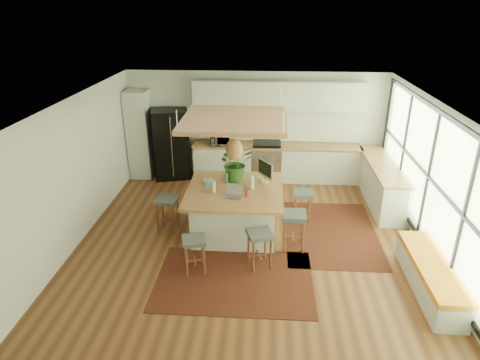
# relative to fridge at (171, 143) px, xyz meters

# --- Properties ---
(floor) EXTENTS (7.00, 7.00, 0.00)m
(floor) POSITION_rel_fridge_xyz_m (2.15, -3.18, -0.93)
(floor) COLOR #522C17
(floor) RESTS_ON ground
(ceiling) EXTENTS (7.00, 7.00, 0.00)m
(ceiling) POSITION_rel_fridge_xyz_m (2.15, -3.18, 1.78)
(ceiling) COLOR white
(ceiling) RESTS_ON ground
(wall_back) EXTENTS (6.50, 0.00, 6.50)m
(wall_back) POSITION_rel_fridge_xyz_m (2.15, 0.32, 0.42)
(wall_back) COLOR silver
(wall_back) RESTS_ON ground
(wall_front) EXTENTS (6.50, 0.00, 6.50)m
(wall_front) POSITION_rel_fridge_xyz_m (2.15, -6.68, 0.42)
(wall_front) COLOR silver
(wall_front) RESTS_ON ground
(wall_left) EXTENTS (0.00, 7.00, 7.00)m
(wall_left) POSITION_rel_fridge_xyz_m (-1.10, -3.18, 0.42)
(wall_left) COLOR silver
(wall_left) RESTS_ON ground
(wall_right) EXTENTS (0.00, 7.00, 7.00)m
(wall_right) POSITION_rel_fridge_xyz_m (5.40, -3.18, 0.42)
(wall_right) COLOR silver
(wall_right) RESTS_ON ground
(window_wall) EXTENTS (0.10, 6.20, 2.60)m
(window_wall) POSITION_rel_fridge_xyz_m (5.37, -3.18, 0.47)
(window_wall) COLOR black
(window_wall) RESTS_ON wall_right
(pantry) EXTENTS (0.55, 0.60, 2.25)m
(pantry) POSITION_rel_fridge_xyz_m (-0.80, 0.00, 0.20)
(pantry) COLOR silver
(pantry) RESTS_ON floor
(back_counter_base) EXTENTS (4.20, 0.60, 0.88)m
(back_counter_base) POSITION_rel_fridge_xyz_m (2.70, 0.00, -0.49)
(back_counter_base) COLOR silver
(back_counter_base) RESTS_ON floor
(back_counter_top) EXTENTS (4.24, 0.64, 0.05)m
(back_counter_top) POSITION_rel_fridge_xyz_m (2.70, 0.00, -0.03)
(back_counter_top) COLOR #915D33
(back_counter_top) RESTS_ON back_counter_base
(backsplash) EXTENTS (4.20, 0.02, 0.80)m
(backsplash) POSITION_rel_fridge_xyz_m (2.70, 0.30, 0.43)
(backsplash) COLOR white
(backsplash) RESTS_ON wall_back
(upper_cabinets) EXTENTS (4.20, 0.34, 0.70)m
(upper_cabinets) POSITION_rel_fridge_xyz_m (2.70, 0.14, 1.22)
(upper_cabinets) COLOR silver
(upper_cabinets) RESTS_ON wall_back
(range) EXTENTS (0.76, 0.62, 1.00)m
(range) POSITION_rel_fridge_xyz_m (2.45, 0.00, -0.43)
(range) COLOR #A5A5AA
(range) RESTS_ON floor
(right_counter_base) EXTENTS (0.60, 2.50, 0.88)m
(right_counter_base) POSITION_rel_fridge_xyz_m (5.08, -1.18, -0.49)
(right_counter_base) COLOR silver
(right_counter_base) RESTS_ON floor
(right_counter_top) EXTENTS (0.64, 2.54, 0.05)m
(right_counter_top) POSITION_rel_fridge_xyz_m (5.08, -1.18, -0.03)
(right_counter_top) COLOR #915D33
(right_counter_top) RESTS_ON right_counter_base
(window_bench) EXTENTS (0.52, 2.00, 0.50)m
(window_bench) POSITION_rel_fridge_xyz_m (5.10, -4.38, -0.68)
(window_bench) COLOR silver
(window_bench) RESTS_ON floor
(ceiling_panel) EXTENTS (1.86, 1.86, 0.80)m
(ceiling_panel) POSITION_rel_fridge_xyz_m (1.85, -2.78, 1.12)
(ceiling_panel) COLOR #915D33
(ceiling_panel) RESTS_ON ceiling
(rug_near) EXTENTS (2.60, 1.80, 0.01)m
(rug_near) POSITION_rel_fridge_xyz_m (1.97, -4.34, -0.92)
(rug_near) COLOR black
(rug_near) RESTS_ON floor
(rug_right) EXTENTS (1.80, 2.60, 0.01)m
(rug_right) POSITION_rel_fridge_xyz_m (3.77, -2.67, -0.92)
(rug_right) COLOR black
(rug_right) RESTS_ON floor
(fridge) EXTENTS (1.04, 0.90, 1.80)m
(fridge) POSITION_rel_fridge_xyz_m (0.00, 0.00, 0.00)
(fridge) COLOR black
(fridge) RESTS_ON floor
(island) EXTENTS (1.85, 1.85, 0.93)m
(island) POSITION_rel_fridge_xyz_m (1.86, -2.74, -0.46)
(island) COLOR #915D33
(island) RESTS_ON floor
(stool_near_left) EXTENTS (0.47, 0.47, 0.65)m
(stool_near_left) POSITION_rel_fridge_xyz_m (1.28, -4.13, -0.57)
(stool_near_left) COLOR #3E4345
(stool_near_left) RESTS_ON floor
(stool_near_right) EXTENTS (0.51, 0.51, 0.68)m
(stool_near_right) POSITION_rel_fridge_xyz_m (2.37, -3.91, -0.57)
(stool_near_right) COLOR #3E4345
(stool_near_right) RESTS_ON floor
(stool_right_front) EXTENTS (0.44, 0.44, 0.73)m
(stool_right_front) POSITION_rel_fridge_xyz_m (2.99, -3.29, -0.57)
(stool_right_front) COLOR #3E4345
(stool_right_front) RESTS_ON floor
(stool_right_back) EXTENTS (0.41, 0.41, 0.66)m
(stool_right_back) POSITION_rel_fridge_xyz_m (3.23, -2.18, -0.57)
(stool_right_back) COLOR #3E4345
(stool_right_back) RESTS_ON floor
(stool_left_side) EXTENTS (0.46, 0.46, 0.72)m
(stool_left_side) POSITION_rel_fridge_xyz_m (0.51, -2.78, -0.57)
(stool_left_side) COLOR #3E4345
(stool_left_side) RESTS_ON floor
(laptop) EXTENTS (0.40, 0.41, 0.24)m
(laptop) POSITION_rel_fridge_xyz_m (1.84, -3.10, 0.12)
(laptop) COLOR #A5A5AA
(laptop) RESTS_ON island
(monitor) EXTENTS (0.42, 0.51, 0.46)m
(monitor) POSITION_rel_fridge_xyz_m (2.44, -2.38, 0.26)
(monitor) COLOR #A5A5AA
(monitor) RESTS_ON island
(microwave) EXTENTS (0.57, 0.38, 0.35)m
(microwave) POSITION_rel_fridge_xyz_m (1.28, -0.03, 0.18)
(microwave) COLOR #A5A5AA
(microwave) RESTS_ON back_counter_top
(island_plant) EXTENTS (0.92, 0.95, 0.58)m
(island_plant) POSITION_rel_fridge_xyz_m (1.84, -2.27, 0.29)
(island_plant) COLOR #1E4C19
(island_plant) RESTS_ON island
(island_bowl) EXTENTS (0.20, 0.20, 0.05)m
(island_bowl) POSITION_rel_fridge_xyz_m (1.29, -2.42, 0.03)
(island_bowl) COLOR silver
(island_bowl) RESTS_ON island
(island_bottle_0) EXTENTS (0.07, 0.07, 0.19)m
(island_bottle_0) POSITION_rel_fridge_xyz_m (1.31, -2.64, 0.10)
(island_bottle_0) COLOR #34A6D0
(island_bottle_0) RESTS_ON island
(island_bottle_1) EXTENTS (0.07, 0.07, 0.19)m
(island_bottle_1) POSITION_rel_fridge_xyz_m (1.46, -2.89, 0.10)
(island_bottle_1) COLOR silver
(island_bottle_1) RESTS_ON island
(island_bottle_2) EXTENTS (0.07, 0.07, 0.19)m
(island_bottle_2) POSITION_rel_fridge_xyz_m (2.11, -3.04, 0.10)
(island_bottle_2) COLOR #953146
(island_bottle_2) RESTS_ON island
(island_bottle_3) EXTENTS (0.07, 0.07, 0.19)m
(island_bottle_3) POSITION_rel_fridge_xyz_m (2.21, -2.69, 0.10)
(island_bottle_3) COLOR silver
(island_bottle_3) RESTS_ON island
(island_bottle_4) EXTENTS (0.07, 0.07, 0.19)m
(island_bottle_4) POSITION_rel_fridge_xyz_m (1.66, -2.49, 0.10)
(island_bottle_4) COLOR #4B7D5E
(island_bottle_4) RESTS_ON island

